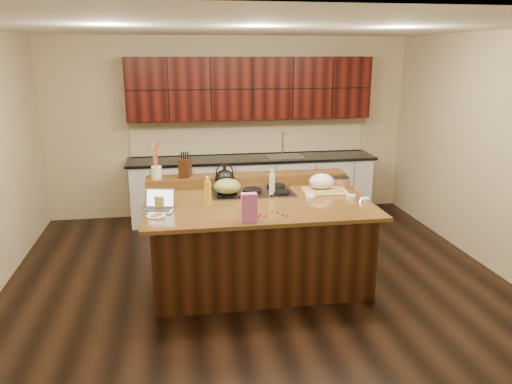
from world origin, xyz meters
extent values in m
cube|color=black|center=(0.00, 0.00, -0.01)|extent=(5.50, 5.00, 0.01)
cube|color=silver|center=(0.00, 0.00, 2.71)|extent=(5.50, 5.00, 0.01)
cube|color=tan|center=(0.00, 2.50, 1.35)|extent=(5.50, 0.01, 2.70)
cube|color=tan|center=(0.00, -2.50, 1.35)|extent=(5.50, 0.01, 2.70)
cube|color=tan|center=(2.75, 0.00, 1.35)|extent=(0.01, 5.00, 2.70)
cube|color=black|center=(0.00, 0.00, 0.44)|extent=(2.22, 1.42, 0.88)
cube|color=black|center=(0.00, 0.00, 0.90)|extent=(2.40, 1.60, 0.04)
cube|color=black|center=(0.00, 0.70, 0.98)|extent=(2.40, 0.30, 0.12)
cube|color=gray|center=(0.00, 0.30, 0.93)|extent=(0.92, 0.52, 0.02)
cylinder|color=black|center=(-0.30, 0.43, 0.95)|extent=(0.22, 0.22, 0.03)
cylinder|color=black|center=(0.30, 0.43, 0.95)|extent=(0.22, 0.22, 0.03)
cylinder|color=black|center=(-0.30, 0.17, 0.95)|extent=(0.22, 0.22, 0.03)
cylinder|color=black|center=(0.30, 0.17, 0.95)|extent=(0.22, 0.22, 0.03)
cylinder|color=black|center=(0.00, 0.30, 0.95)|extent=(0.22, 0.22, 0.03)
cube|color=silver|center=(0.30, 2.17, 0.45)|extent=(3.60, 0.62, 0.90)
cube|color=black|center=(0.30, 2.17, 0.92)|extent=(3.70, 0.66, 0.04)
cube|color=gray|center=(0.80, 2.17, 0.94)|extent=(0.55, 0.42, 0.01)
cylinder|color=gray|center=(0.80, 2.35, 1.12)|extent=(0.02, 0.02, 0.36)
cube|color=black|center=(0.30, 2.32, 1.95)|extent=(3.60, 0.34, 0.90)
cube|color=tan|center=(0.30, 2.48, 1.20)|extent=(3.60, 0.03, 0.50)
ellipsoid|color=black|center=(-0.30, 0.43, 1.07)|extent=(0.27, 0.27, 0.21)
ellipsoid|color=olive|center=(-0.30, 0.17, 1.05)|extent=(0.37, 0.37, 0.16)
cube|color=#B7B7BC|center=(-1.04, -0.22, 0.93)|extent=(0.34, 0.27, 0.01)
cube|color=black|center=(-1.04, -0.22, 0.94)|extent=(0.27, 0.17, 0.00)
cube|color=#B7B7BC|center=(-1.02, -0.12, 1.03)|extent=(0.30, 0.13, 0.19)
cube|color=silver|center=(-1.02, -0.12, 1.03)|extent=(0.27, 0.11, 0.16)
cylinder|color=yellow|center=(-0.53, -0.13, 1.06)|extent=(0.09, 0.09, 0.27)
cylinder|color=silver|center=(0.20, 0.15, 1.04)|extent=(0.07, 0.07, 0.25)
cube|color=tan|center=(0.82, 0.20, 0.93)|extent=(0.52, 0.40, 0.02)
ellipsoid|color=white|center=(0.80, 0.27, 1.03)|extent=(0.28, 0.28, 0.18)
cube|color=#EDD872|center=(0.73, 0.08, 0.96)|extent=(0.11, 0.03, 0.03)
cube|color=#EDD872|center=(0.84, 0.08, 0.96)|extent=(0.11, 0.03, 0.03)
cube|color=#EDD872|center=(0.94, 0.08, 0.96)|extent=(0.11, 0.03, 0.03)
cylinder|color=gray|center=(0.93, 0.18, 0.95)|extent=(0.19, 0.08, 0.01)
cylinder|color=white|center=(1.13, -0.25, 0.94)|extent=(0.13, 0.13, 0.04)
cylinder|color=white|center=(1.02, -0.12, 0.94)|extent=(0.13, 0.13, 0.04)
cylinder|color=white|center=(0.58, -0.08, 0.94)|extent=(0.11, 0.11, 0.04)
cylinder|color=#996B3F|center=(1.08, 0.43, 0.97)|extent=(0.32, 0.32, 0.09)
cone|color=silver|center=(1.09, -0.26, 0.96)|extent=(0.09, 0.09, 0.07)
cube|color=#CF61AC|center=(-0.19, -0.68, 1.06)|extent=(0.15, 0.08, 0.28)
cylinder|color=white|center=(-1.06, -0.38, 0.93)|extent=(0.22, 0.22, 0.01)
cube|color=#E1D34F|center=(-1.02, -0.12, 0.99)|extent=(0.11, 0.09, 0.13)
cylinder|color=white|center=(-1.07, 0.70, 1.11)|extent=(0.15, 0.15, 0.14)
cube|color=black|center=(-0.74, 0.70, 1.15)|extent=(0.16, 0.21, 0.23)
ellipsoid|color=red|center=(-0.06, -0.53, 0.93)|extent=(0.02, 0.02, 0.02)
ellipsoid|color=#198C26|center=(-0.12, -0.57, 0.93)|extent=(0.02, 0.02, 0.02)
ellipsoid|color=red|center=(0.13, -0.48, 0.93)|extent=(0.02, 0.02, 0.02)
ellipsoid|color=#198C26|center=(0.08, -0.44, 0.93)|extent=(0.02, 0.02, 0.02)
ellipsoid|color=red|center=(-0.08, -0.56, 0.93)|extent=(0.02, 0.02, 0.02)
ellipsoid|color=#198C26|center=(-0.24, -0.56, 0.93)|extent=(0.02, 0.02, 0.02)
ellipsoid|color=red|center=(-0.06, -0.53, 0.93)|extent=(0.02, 0.02, 0.02)
ellipsoid|color=#198C26|center=(0.16, -0.56, 0.93)|extent=(0.02, 0.02, 0.02)
ellipsoid|color=red|center=(-0.21, -0.55, 0.93)|extent=(0.02, 0.02, 0.02)
ellipsoid|color=#198C26|center=(0.20, -0.60, 0.93)|extent=(0.02, 0.02, 0.02)
ellipsoid|color=red|center=(-0.02, -0.57, 0.93)|extent=(0.02, 0.02, 0.02)
camera|label=1|loc=(-0.86, -5.08, 2.46)|focal=35.00mm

